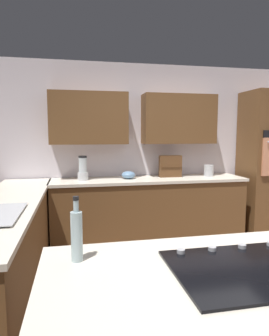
{
  "coord_description": "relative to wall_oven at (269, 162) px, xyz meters",
  "views": [
    {
      "loc": [
        1.15,
        2.43,
        1.55
      ],
      "look_at": [
        0.41,
        -1.24,
        1.11
      ],
      "focal_mm": 31.67,
      "sensor_mm": 36.0,
      "label": 1
    }
  ],
  "objects": [
    {
      "name": "mixing_bowl",
      "position": [
        2.25,
        -0.03,
        -0.15
      ],
      "size": [
        0.2,
        0.2,
        0.11
      ],
      "primitive_type": "ellipsoid",
      "color": "#668CB2",
      "rests_on": "countertop_back"
    },
    {
      "name": "lower_cabinets_back",
      "position": [
        1.95,
        -0.0,
        -0.67
      ],
      "size": [
        2.8,
        0.6,
        0.86
      ],
      "primitive_type": "cube",
      "color": "brown",
      "rests_on": "ground"
    },
    {
      "name": "kettle",
      "position": [
        1.0,
        -0.03,
        -0.11
      ],
      "size": [
        0.15,
        0.15,
        0.17
      ],
      "primitive_type": "cylinder",
      "color": "#B7BABF",
      "rests_on": "countertop_back"
    },
    {
      "name": "countertop_side",
      "position": [
        3.67,
        1.17,
        -0.22
      ],
      "size": [
        0.64,
        2.94,
        0.04
      ],
      "primitive_type": "cube",
      "color": "silver",
      "rests_on": "lower_cabinets_side"
    },
    {
      "name": "island_top",
      "position": [
        2.19,
        2.94,
        -0.22
      ],
      "size": [
        2.01,
        0.99,
        0.04
      ],
      "primitive_type": "cube",
      "color": "silver",
      "rests_on": "island_base"
    },
    {
      "name": "cooktop",
      "position": [
        2.19,
        2.93,
        -0.19
      ],
      "size": [
        0.76,
        0.56,
        0.03
      ],
      "color": "black",
      "rests_on": "island_top"
    },
    {
      "name": "lower_cabinets_side",
      "position": [
        3.67,
        1.17,
        -0.67
      ],
      "size": [
        0.6,
        2.9,
        0.86
      ],
      "primitive_type": "cube",
      "color": "brown",
      "rests_on": "ground"
    },
    {
      "name": "wall_back",
      "position": [
        1.92,
        -0.33,
        0.32
      ],
      "size": [
        6.0,
        0.44,
        2.6
      ],
      "color": "silver",
      "rests_on": "ground"
    },
    {
      "name": "wall_oven",
      "position": [
        0.0,
        0.0,
        0.0
      ],
      "size": [
        0.8,
        0.66,
        2.2
      ],
      "color": "brown",
      "rests_on": "ground"
    },
    {
      "name": "oil_bottle",
      "position": [
        3.0,
        2.66,
        -0.06
      ],
      "size": [
        0.06,
        0.06,
        0.34
      ],
      "color": "silver",
      "rests_on": "island_top"
    },
    {
      "name": "blender",
      "position": [
        2.9,
        -0.03,
        -0.05
      ],
      "size": [
        0.15,
        0.15,
        0.34
      ],
      "color": "silver",
      "rests_on": "countertop_back"
    },
    {
      "name": "countertop_back",
      "position": [
        1.95,
        -0.0,
        -0.22
      ],
      "size": [
        2.84,
        0.64,
        0.04
      ],
      "primitive_type": "cube",
      "color": "silver",
      "rests_on": "lower_cabinets_back"
    },
    {
      "name": "ground_plane",
      "position": [
        1.85,
        1.72,
        -1.1
      ],
      "size": [
        14.0,
        14.0,
        0.0
      ],
      "primitive_type": "plane",
      "color": "brown"
    },
    {
      "name": "spice_rack",
      "position": [
        1.6,
        -0.08,
        -0.04
      ],
      "size": [
        0.34,
        0.11,
        0.33
      ],
      "color": "brown",
      "rests_on": "countertop_back"
    }
  ]
}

